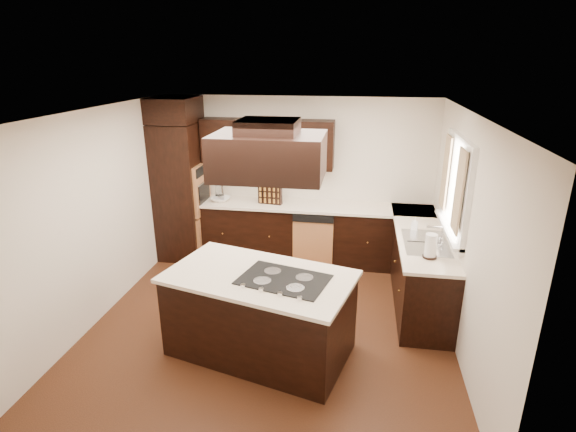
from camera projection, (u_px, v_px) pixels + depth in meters
The scene contains 30 objects.
floor at pixel (272, 321), 5.50m from camera, with size 4.20×4.20×0.02m, color brown.
ceiling at pixel (269, 111), 4.66m from camera, with size 4.20×4.20×0.02m, color white.
wall_back at pixel (297, 178), 7.04m from camera, with size 4.20×0.02×2.50m, color silver.
wall_front at pixel (212, 331), 3.12m from camera, with size 4.20×0.02×2.50m, color silver.
wall_left at pixel (99, 215), 5.40m from camera, with size 0.02×4.20×2.50m, color silver.
wall_right at pixel (466, 236), 4.76m from camera, with size 0.02×4.20×2.50m, color silver.
oven_column at pixel (181, 192), 7.00m from camera, with size 0.65×0.75×2.12m, color black.
wall_oven_face at pixel (202, 189), 6.92m from camera, with size 0.05×0.62×0.78m, color #C57F4A.
base_cabinets_back at pixel (296, 233), 7.02m from camera, with size 2.93×0.60×0.88m, color black.
base_cabinets_right at pixel (419, 266), 5.92m from camera, with size 0.60×2.40×0.88m, color black.
countertop_back at pixel (296, 206), 6.85m from camera, with size 2.93×0.63×0.04m, color white.
countertop_right at pixel (421, 234), 5.77m from camera, with size 0.63×2.40×0.04m, color white.
upper_cabinets at pixel (267, 144), 6.75m from camera, with size 2.00×0.34×0.72m, color black.
dishwasher_front at pixel (313, 244), 6.72m from camera, with size 0.60×0.05×0.72m, color #C57F4A.
window_frame at pixel (457, 186), 5.15m from camera, with size 0.06×1.32×1.12m, color white.
window_pane at pixel (459, 186), 5.14m from camera, with size 0.00×1.20×1.00m, color white.
curtain_left at pixel (459, 191), 4.75m from camera, with size 0.02×0.34×0.90m, color beige.
curtain_right at pixel (446, 172), 5.53m from camera, with size 0.02×0.34×0.90m, color beige.
sink_rim at pixel (426, 242), 5.43m from camera, with size 0.52×0.84×0.01m, color silver.
island at pixel (260, 315), 4.79m from camera, with size 1.84×1.01×0.88m, color black.
island_top at pixel (259, 277), 4.64m from camera, with size 1.91×1.07×0.04m, color white.
cooktop at pixel (284, 279), 4.52m from camera, with size 0.87×0.58×0.01m, color black.
range_hood at pixel (269, 156), 4.25m from camera, with size 1.05×0.72×0.42m, color black.
hood_duct at pixel (268, 127), 4.16m from camera, with size 0.55×0.50×0.13m, color black.
blender_base at pixel (220, 198), 6.98m from camera, with size 0.15×0.15×0.10m, color silver.
blender_pitcher at pixel (219, 187), 6.92m from camera, with size 0.13×0.13×0.26m, color silver.
spice_rack at pixel (270, 194), 6.83m from camera, with size 0.36×0.09×0.30m, color black.
mixing_bowl at pixel (221, 199), 6.97m from camera, with size 0.28×0.28×0.07m, color white.
soap_bottle at pixel (415, 224), 5.80m from camera, with size 0.08×0.08×0.17m, color white.
paper_towel at pixel (431, 246), 4.98m from camera, with size 0.13×0.13×0.28m, color white.
Camera 1 is at (0.95, -4.66, 3.05)m, focal length 28.00 mm.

